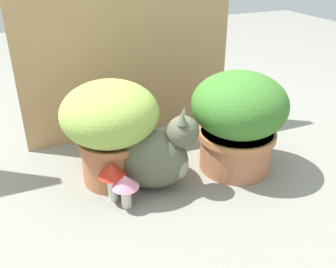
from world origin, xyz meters
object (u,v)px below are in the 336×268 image
at_px(leafy_planter, 238,118).
at_px(mushroom_ornament_red, 112,174).
at_px(grass_planter, 111,126).
at_px(cat, 156,157).
at_px(mushroom_ornament_pink, 125,184).

relative_size(leafy_planter, mushroom_ornament_red, 2.67).
height_order(leafy_planter, mushroom_ornament_red, leafy_planter).
distance_m(grass_planter, cat, 0.19).
relative_size(leafy_planter, cat, 1.13).
distance_m(grass_planter, mushroom_ornament_pink, 0.22).
height_order(cat, mushroom_ornament_red, cat).
distance_m(cat, mushroom_ornament_pink, 0.16).
bearing_deg(leafy_planter, grass_planter, 166.85).
relative_size(cat, mushroom_ornament_pink, 2.78).
xyz_separation_m(leafy_planter, cat, (-0.33, 0.00, -0.09)).
xyz_separation_m(grass_planter, cat, (0.13, -0.11, -0.10)).
relative_size(mushroom_ornament_red, mushroom_ornament_pink, 1.18).
bearing_deg(mushroom_ornament_red, cat, 6.43).
xyz_separation_m(cat, mushroom_ornament_red, (-0.17, -0.02, -0.02)).
bearing_deg(grass_planter, leafy_planter, -13.15).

